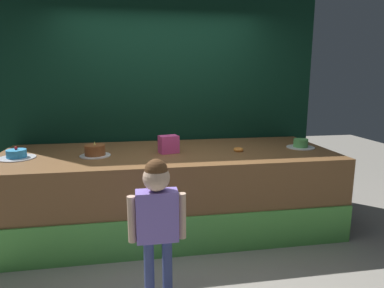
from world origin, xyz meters
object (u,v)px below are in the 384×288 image
(child_figure, at_px, (157,211))
(cake_center, at_px, (95,151))
(donut, at_px, (239,150))
(pink_box, at_px, (169,144))
(cake_right, at_px, (301,144))
(cake_left, at_px, (17,155))

(child_figure, distance_m, cake_center, 1.33)
(donut, distance_m, cake_center, 1.54)
(pink_box, xyz_separation_m, donut, (0.77, -0.06, -0.07))
(pink_box, bearing_deg, cake_right, 0.13)
(donut, bearing_deg, cake_center, 178.81)
(child_figure, distance_m, cake_left, 1.81)
(pink_box, height_order, donut, pink_box)
(cake_right, bearing_deg, pink_box, -179.87)
(child_figure, height_order, pink_box, child_figure)
(cake_center, relative_size, cake_right, 0.99)
(donut, relative_size, cake_center, 0.35)
(pink_box, xyz_separation_m, cake_center, (-0.77, -0.03, -0.04))
(child_figure, xyz_separation_m, donut, (0.98, 1.16, 0.18))
(donut, xyz_separation_m, cake_left, (-2.31, 0.06, 0.02))
(pink_box, bearing_deg, donut, -4.54)
(cake_left, bearing_deg, pink_box, 0.09)
(cake_left, height_order, cake_center, cake_center)
(child_figure, height_order, cake_center, child_figure)
(pink_box, relative_size, cake_left, 0.56)
(child_figure, xyz_separation_m, pink_box, (0.21, 1.22, 0.25))
(cake_center, distance_m, cake_right, 2.31)
(pink_box, distance_m, donut, 0.77)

